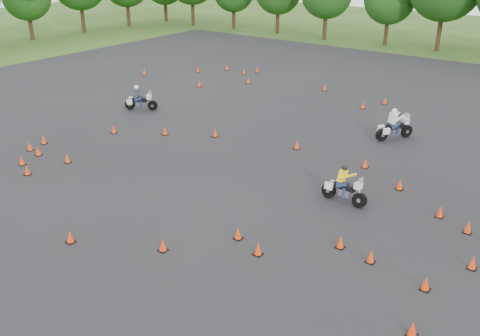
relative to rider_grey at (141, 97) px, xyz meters
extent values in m
plane|color=#2D5119|center=(12.34, -10.06, -0.83)|extent=(140.00, 140.00, 0.00)
plane|color=black|center=(12.34, -4.06, -0.82)|extent=(62.00, 62.00, 0.00)
cone|color=#FA3A0A|center=(9.81, -12.93, -0.60)|extent=(0.26, 0.26, 0.45)
cone|color=#FA3A0A|center=(15.72, -9.56, -0.60)|extent=(0.26, 0.26, 0.45)
cone|color=#FA3A0A|center=(11.27, 8.64, -0.60)|extent=(0.26, 0.26, 0.45)
cone|color=#FA3A0A|center=(2.02, -4.08, -0.60)|extent=(0.26, 0.26, 0.45)
cone|color=#FA3A0A|center=(19.90, -3.06, -0.60)|extent=(0.26, 0.26, 0.45)
cone|color=#FA3A0A|center=(21.91, -6.02, -0.60)|extent=(0.26, 0.26, 0.45)
cone|color=#FA3A0A|center=(-6.77, 6.79, -0.60)|extent=(0.26, 0.26, 0.45)
cone|color=#FA3A0A|center=(19.05, -7.67, -0.60)|extent=(0.26, 0.26, 0.45)
cone|color=#FA3A0A|center=(14.52, -9.12, -0.60)|extent=(0.26, 0.26, 0.45)
cone|color=#FA3A0A|center=(21.48, -10.41, -0.60)|extent=(0.26, 0.26, 0.45)
cone|color=#FA3A0A|center=(11.55, -0.05, -0.60)|extent=(0.26, 0.26, 0.45)
cone|color=#FA3A0A|center=(4.52, -2.57, -0.60)|extent=(0.26, 0.26, 0.45)
cone|color=#FA3A0A|center=(-0.48, 11.73, -0.60)|extent=(0.26, 0.26, 0.45)
cone|color=#FA3A0A|center=(17.69, -1.58, -0.60)|extent=(0.26, 0.26, 0.45)
cone|color=#FA3A0A|center=(0.57, -8.46, -0.60)|extent=(0.26, 0.26, 0.45)
cone|color=#FA3A0A|center=(1.97, -9.81, -0.60)|extent=(0.26, 0.26, 0.45)
cone|color=#FA3A0A|center=(-0.75, 6.53, -0.60)|extent=(0.26, 0.26, 0.45)
cone|color=#FA3A0A|center=(6.98, -1.15, -0.60)|extent=(0.26, 0.26, 0.45)
cone|color=#FA3A0A|center=(1.53, -8.61, -0.60)|extent=(0.26, 0.26, 0.45)
cone|color=#FA3A0A|center=(-2.47, 12.08, -0.60)|extent=(0.26, 0.26, 0.45)
cone|color=#FA3A0A|center=(-3.89, 10.04, -0.60)|extent=(0.26, 0.26, 0.45)
cone|color=#FA3A0A|center=(1.58, 9.48, -0.60)|extent=(0.26, 0.26, 0.45)
cone|color=#FA3A0A|center=(15.46, -0.24, -0.60)|extent=(0.26, 0.26, 0.45)
cone|color=#FA3A0A|center=(0.33, -7.45, -0.60)|extent=(0.26, 0.26, 0.45)
cone|color=#FA3A0A|center=(17.79, -7.44, -0.60)|extent=(0.26, 0.26, 0.45)
cone|color=#FA3A0A|center=(12.89, -11.34, -0.60)|extent=(0.26, 0.26, 0.45)
cone|color=#FA3A0A|center=(3.51, -8.32, -0.60)|extent=(0.26, 0.26, 0.45)
cone|color=#FA3A0A|center=(21.13, -3.67, -0.60)|extent=(0.26, 0.26, 0.45)
cone|color=#FA3A0A|center=(0.00, 12.89, -0.60)|extent=(0.26, 0.26, 0.45)
cone|color=#FA3A0A|center=(12.01, 10.46, -0.60)|extent=(0.26, 0.26, 0.45)
cone|color=#FA3A0A|center=(7.17, 11.13, -0.60)|extent=(0.26, 0.26, 0.45)
cone|color=#FA3A0A|center=(21.05, -8.10, -0.60)|extent=(0.26, 0.26, 0.45)
cone|color=#FA3A0A|center=(3.23, -10.35, -0.60)|extent=(0.26, 0.26, 0.45)
camera|label=1|loc=(24.66, -22.65, 9.29)|focal=40.00mm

